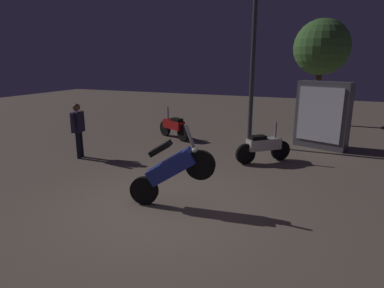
# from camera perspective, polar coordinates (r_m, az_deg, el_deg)

# --- Properties ---
(ground_plane) EXTENTS (40.00, 40.00, 0.00)m
(ground_plane) POSITION_cam_1_polar(r_m,az_deg,el_deg) (6.37, -4.88, -11.00)
(ground_plane) COLOR #756656
(motorcycle_blue_foreground) EXTENTS (1.64, 0.51, 1.63)m
(motorcycle_blue_foreground) POSITION_cam_1_polar(r_m,az_deg,el_deg) (6.13, -3.69, -4.47)
(motorcycle_blue_foreground) COLOR black
(motorcycle_blue_foreground) RESTS_ON ground_plane
(motorcycle_red_parked_left) EXTENTS (1.51, 0.88, 1.11)m
(motorcycle_red_parked_left) POSITION_cam_1_polar(r_m,az_deg,el_deg) (11.61, -3.22, 3.09)
(motorcycle_red_parked_left) COLOR black
(motorcycle_red_parked_left) RESTS_ON ground_plane
(motorcycle_white_parked_right) EXTENTS (1.30, 1.19, 1.11)m
(motorcycle_white_parked_right) POSITION_cam_1_polar(r_m,az_deg,el_deg) (9.10, 12.44, -0.45)
(motorcycle_white_parked_right) COLOR black
(motorcycle_white_parked_right) RESTS_ON ground_plane
(person_rider_beside) EXTENTS (0.32, 0.66, 1.57)m
(person_rider_beside) POSITION_cam_1_polar(r_m,az_deg,el_deg) (9.73, -19.39, 2.97)
(person_rider_beside) COLOR black
(person_rider_beside) RESTS_ON ground_plane
(streetlamp_near) EXTENTS (0.36, 0.36, 5.04)m
(streetlamp_near) POSITION_cam_1_polar(r_m,az_deg,el_deg) (10.55, 10.76, 16.78)
(streetlamp_near) COLOR #38383D
(streetlamp_near) RESTS_ON ground_plane
(tree_left_bg) EXTENTS (2.31, 2.31, 4.42)m
(tree_left_bg) POSITION_cam_1_polar(r_m,az_deg,el_deg) (15.23, 21.80, 15.43)
(tree_left_bg) COLOR #4C331E
(tree_left_bg) RESTS_ON ground_plane
(kiosk_billboard) EXTENTS (1.68, 0.99, 2.10)m
(kiosk_billboard) POSITION_cam_1_polar(r_m,az_deg,el_deg) (11.05, 21.93, 4.71)
(kiosk_billboard) COLOR #595960
(kiosk_billboard) RESTS_ON ground_plane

